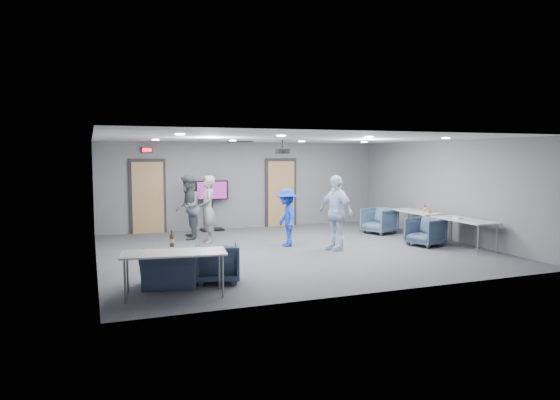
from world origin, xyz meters
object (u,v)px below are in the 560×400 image
object	(u,v)px
person_a	(208,209)
projector	(283,151)
chair_right_a	(379,221)
table_right_a	(417,213)
chair_right_b	(425,232)
bottle_right	(425,208)
person_c	(336,213)
table_front_left	(174,255)
person_b	(188,207)
person_d	(287,217)
bottle_front	(172,240)
tv_stand	(212,202)
chair_front_a	(218,262)
table_right_b	(464,221)
chair_front_b	(169,269)

from	to	relation	value
person_a	projector	world-z (taller)	projector
chair_right_a	table_right_a	size ratio (longest dim) A/B	0.50
chair_right_b	bottle_right	distance (m)	1.42
person_c	table_front_left	xyz separation A→B (m)	(-4.31, -2.67, -0.23)
chair_right_b	person_c	bearing A→B (deg)	-115.20
person_b	person_d	distance (m)	2.88
chair_right_a	bottle_front	distance (m)	7.71
table_front_left	table_right_a	bearing A→B (deg)	33.98
person_b	bottle_front	bearing A→B (deg)	-0.11
person_a	chair_right_b	size ratio (longest dim) A/B	2.24
table_right_a	table_front_left	xyz separation A→B (m)	(-7.33, -3.55, 0.00)
chair_right_b	bottle_front	bearing A→B (deg)	-91.24
person_b	tv_stand	bearing A→B (deg)	156.48
chair_front_a	person_c	bearing A→B (deg)	-136.17
person_c	table_right_b	size ratio (longest dim) A/B	1.05
chair_right_a	table_right_b	world-z (taller)	chair_right_a
person_c	tv_stand	distance (m)	4.59
person_a	bottle_right	size ratio (longest dim) A/B	7.31
projector	bottle_front	bearing A→B (deg)	-130.46
projector	person_c	bearing A→B (deg)	-51.39
chair_front_a	table_right_a	distance (m)	7.07
table_right_a	table_right_b	distance (m)	1.90
table_right_a	table_right_b	world-z (taller)	same
chair_right_a	tv_stand	xyz separation A→B (m)	(-4.46, 2.31, 0.49)
person_c	bottle_front	xyz separation A→B (m)	(-4.27, -2.17, -0.07)
person_d	tv_stand	xyz separation A→B (m)	(-1.17, 3.21, 0.14)
chair_right_b	table_front_left	bearing A→B (deg)	-87.42
chair_front_a	bottle_front	world-z (taller)	bottle_front
person_a	chair_right_a	size ratio (longest dim) A/B	2.13
person_b	chair_right_b	bearing A→B (deg)	73.36
chair_front_b	tv_stand	size ratio (longest dim) A/B	0.64
person_b	chair_right_a	xyz separation A→B (m)	(5.43, -1.02, -0.51)
bottle_front	person_a	bearing A→B (deg)	69.40
chair_front_b	table_right_a	world-z (taller)	table_right_a
chair_right_a	bottle_right	bearing A→B (deg)	18.23
person_c	table_right_a	xyz separation A→B (m)	(3.02, 0.88, -0.23)
chair_front_a	bottle_right	bearing A→B (deg)	-143.98
person_b	chair_front_b	xyz separation A→B (m)	(-1.22, -4.81, -0.57)
person_b	chair_right_b	xyz separation A→B (m)	(5.45, -3.15, -0.53)
chair_front_b	table_right_b	size ratio (longest dim) A/B	0.56
table_right_a	tv_stand	bearing A→B (deg)	58.08
projector	chair_front_b	bearing A→B (deg)	-131.94
tv_stand	chair_right_a	bearing A→B (deg)	-27.44
person_b	bottle_front	xyz separation A→B (m)	(-1.19, -4.95, -0.05)
person_c	bottle_front	bearing A→B (deg)	-80.69
person_d	chair_front_b	bearing A→B (deg)	-43.24
person_a	person_c	size ratio (longest dim) A/B	0.97
chair_right_a	chair_front_b	size ratio (longest dim) A/B	0.85
chair_front_a	bottle_front	xyz separation A→B (m)	(-0.84, -0.16, 0.48)
person_c	chair_right_b	world-z (taller)	person_c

